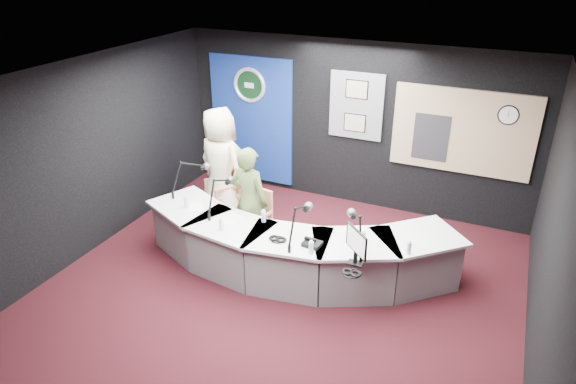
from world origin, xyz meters
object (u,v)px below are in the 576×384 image
at_px(person_man, 221,165).
at_px(armchair_right, 250,225).
at_px(broadcast_desk, 291,249).
at_px(armchair_left, 223,191).
at_px(person_woman, 249,201).

bearing_deg(person_man, armchair_right, 158.11).
relative_size(broadcast_desk, armchair_left, 4.63).
xyz_separation_m(person_man, person_woman, (0.90, -0.74, -0.12)).
relative_size(armchair_left, armchair_right, 1.11).
bearing_deg(person_man, armchair_left, -0.00).
bearing_deg(armchair_right, broadcast_desk, -6.80).
bearing_deg(armchair_right, armchair_left, 152.90).
bearing_deg(armchair_right, person_man, 152.90).
xyz_separation_m(armchair_left, person_man, (0.00, 0.00, 0.46)).
height_order(armchair_left, armchair_right, armchair_left).
distance_m(broadcast_desk, armchair_left, 1.94).
bearing_deg(person_woman, armchair_left, -33.90).
height_order(broadcast_desk, person_man, person_man).
bearing_deg(person_woman, broadcast_desk, 166.40).
relative_size(broadcast_desk, person_man, 2.38).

